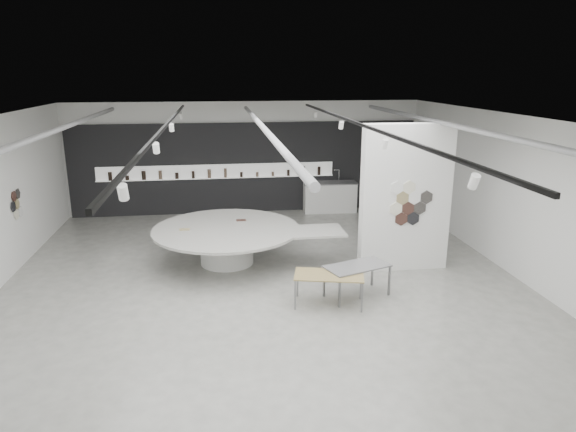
{
  "coord_description": "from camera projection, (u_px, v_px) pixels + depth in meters",
  "views": [
    {
      "loc": [
        -0.98,
        -10.55,
        4.77
      ],
      "look_at": [
        0.65,
        1.2,
        1.41
      ],
      "focal_mm": 32.0,
      "sensor_mm": 36.0,
      "label": 1
    }
  ],
  "objects": [
    {
      "name": "room",
      "position": [
        261.0,
        203.0,
        10.91
      ],
      "size": [
        12.02,
        14.02,
        3.82
      ],
      "color": "#9C9C93",
      "rests_on": "ground"
    },
    {
      "name": "back_wall_display",
      "position": [
        244.0,
        168.0,
        17.66
      ],
      "size": [
        11.8,
        0.27,
        3.1
      ],
      "color": "black",
      "rests_on": "ground"
    },
    {
      "name": "partition_column",
      "position": [
        406.0,
        198.0,
        12.41
      ],
      "size": [
        2.2,
        0.38,
        3.6
      ],
      "color": "white",
      "rests_on": "ground"
    },
    {
      "name": "display_island",
      "position": [
        230.0,
        240.0,
        13.07
      ],
      "size": [
        4.8,
        3.77,
        0.96
      ],
      "rotation": [
        0.0,
        0.0,
        0.01
      ],
      "color": "white",
      "rests_on": "ground"
    },
    {
      "name": "sample_table_wood",
      "position": [
        329.0,
        277.0,
        10.73
      ],
      "size": [
        1.57,
        1.03,
        0.67
      ],
      "rotation": [
        0.0,
        0.0,
        -0.23
      ],
      "color": "#947F4C",
      "rests_on": "ground"
    },
    {
      "name": "sample_table_stone",
      "position": [
        357.0,
        268.0,
        11.13
      ],
      "size": [
        1.53,
        1.12,
        0.71
      ],
      "rotation": [
        0.0,
        0.0,
        0.35
      ],
      "color": "slate",
      "rests_on": "ground"
    },
    {
      "name": "kitchen_counter",
      "position": [
        330.0,
        197.0,
        17.96
      ],
      "size": [
        1.88,
        0.8,
        1.46
      ],
      "rotation": [
        0.0,
        0.0,
        -0.04
      ],
      "color": "white",
      "rests_on": "ground"
    }
  ]
}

